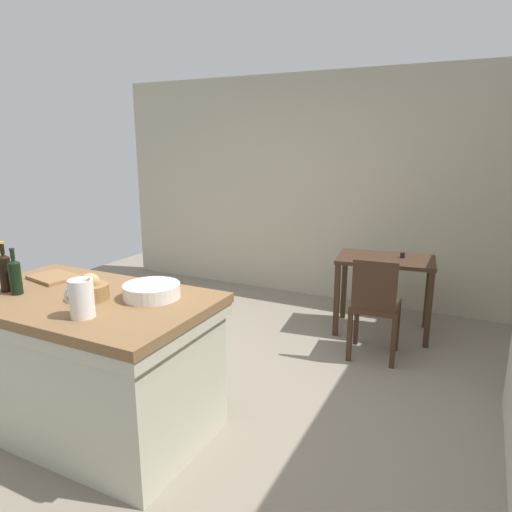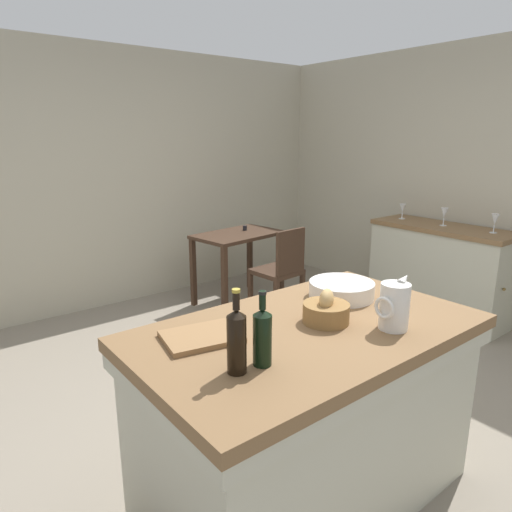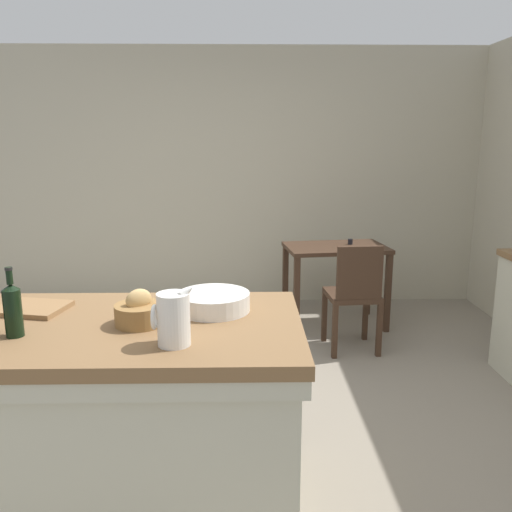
{
  "view_description": "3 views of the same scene",
  "coord_description": "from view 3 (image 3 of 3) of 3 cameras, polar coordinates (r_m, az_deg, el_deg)",
  "views": [
    {
      "loc": [
        1.72,
        -2.59,
        1.82
      ],
      "look_at": [
        0.2,
        0.49,
        0.97
      ],
      "focal_mm": 32.14,
      "sensor_mm": 36.0,
      "label": 1
    },
    {
      "loc": [
        -1.81,
        -2.03,
        1.75
      ],
      "look_at": [
        0.16,
        0.45,
        0.91
      ],
      "focal_mm": 32.24,
      "sensor_mm": 36.0,
      "label": 2
    },
    {
      "loc": [
        0.14,
        -2.87,
        1.7
      ],
      "look_at": [
        0.21,
        0.51,
        0.95
      ],
      "focal_mm": 36.8,
      "sensor_mm": 36.0,
      "label": 3
    }
  ],
  "objects": [
    {
      "name": "island_table",
      "position": [
        2.58,
        -13.98,
        -15.86
      ],
      "size": [
        1.61,
        0.94,
        0.91
      ],
      "color": "brown",
      "rests_on": "ground"
    },
    {
      "name": "wooden_chair",
      "position": [
        4.28,
        10.62,
        -4.04
      ],
      "size": [
        0.43,
        0.43,
        0.9
      ],
      "color": "#3D281C",
      "rests_on": "ground"
    },
    {
      "name": "pitcher",
      "position": [
        2.09,
        -8.99,
        -6.72
      ],
      "size": [
        0.17,
        0.13,
        0.25
      ],
      "color": "silver",
      "rests_on": "island_table"
    },
    {
      "name": "bread_basket",
      "position": [
        2.36,
        -12.56,
        -5.98
      ],
      "size": [
        0.22,
        0.22,
        0.16
      ],
      "color": "olive",
      "rests_on": "island_table"
    },
    {
      "name": "wine_bottle_dark",
      "position": [
        2.37,
        -24.93,
        -5.22
      ],
      "size": [
        0.07,
        0.07,
        0.29
      ],
      "color": "black",
      "rests_on": "island_table"
    },
    {
      "name": "cutting_board",
      "position": [
        2.71,
        -23.22,
        -5.24
      ],
      "size": [
        0.36,
        0.3,
        0.02
      ],
      "primitive_type": "cube",
      "rotation": [
        0.0,
        0.0,
        -0.2
      ],
      "color": "olive",
      "rests_on": "island_table"
    },
    {
      "name": "ground_plane",
      "position": [
        3.34,
        -3.58,
        -18.04
      ],
      "size": [
        6.76,
        6.76,
        0.0
      ],
      "primitive_type": "plane",
      "color": "gray"
    },
    {
      "name": "wash_bowl",
      "position": [
        2.5,
        -4.64,
        -4.98
      ],
      "size": [
        0.34,
        0.34,
        0.09
      ],
      "primitive_type": "cylinder",
      "color": "silver",
      "rests_on": "island_table"
    },
    {
      "name": "wall_back",
      "position": [
        5.49,
        -2.66,
        8.41
      ],
      "size": [
        5.32,
        0.12,
        2.6
      ],
      "primitive_type": "cube",
      "color": "#B2AA93",
      "rests_on": "ground"
    },
    {
      "name": "writing_desk",
      "position": [
        4.84,
        8.65,
        -0.34
      ],
      "size": [
        0.96,
        0.67,
        0.8
      ],
      "color": "#3D281C",
      "rests_on": "ground"
    }
  ]
}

